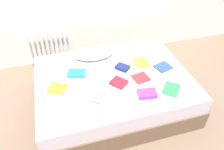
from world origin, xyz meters
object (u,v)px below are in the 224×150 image
Objects in this scene: pillow at (94,53)px; textbook_yellow at (141,62)px; textbook_purple at (147,94)px; textbook_blue at (163,67)px; radiator at (50,46)px; textbook_pink at (98,96)px; textbook_orange at (58,88)px; textbook_navy at (122,67)px; textbook_maroon at (119,82)px; textbook_red at (141,78)px; bed at (113,90)px; textbook_green at (171,89)px; textbook_teal at (77,73)px.

textbook_yellow is at bearing -31.37° from pillow.
textbook_purple is 0.60m from textbook_blue.
radiator is 3.47× the size of textbook_pink.
textbook_yellow reaches higher than textbook_orange.
textbook_orange is at bearing -121.22° from textbook_navy.
textbook_orange is 0.75m from textbook_maroon.
textbook_red is at bearing -34.41° from textbook_pink.
textbook_pink is at bearing -99.05° from pillow.
radiator is 0.94m from pillow.
textbook_red is (0.16, -0.26, -0.01)m from textbook_navy.
textbook_maroon reaches higher than textbook_blue.
bed is 9.33× the size of textbook_purple.
textbook_red reaches higher than textbook_pink.
pillow is (0.61, -0.69, 0.19)m from radiator.
textbook_orange reaches higher than textbook_pink.
textbook_purple is 1.11× the size of textbook_maroon.
textbook_red is (0.33, -0.14, 0.27)m from bed.
textbook_orange is (-0.57, -0.56, -0.05)m from pillow.
bed is 1.42m from radiator.
pillow is at bearing 78.74° from textbook_green.
textbook_red is at bearing -51.22° from radiator.
radiator reaches higher than textbook_navy.
textbook_yellow is (1.16, 0.20, 0.01)m from textbook_orange.
pillow is 0.99m from textbook_blue.
bed is at bearing 150.22° from textbook_maroon.
textbook_orange is at bearing 164.44° from textbook_red.
textbook_red is at bearing -177.13° from textbook_blue.
radiator is 3.61× the size of textbook_yellow.
textbook_yellow is at bearing 83.37° from textbook_purple.
textbook_purple reaches higher than textbook_teal.
textbook_maroon is at bearing 175.54° from textbook_blue.
textbook_orange is at bearing -176.25° from bed.
pillow is 0.69m from textbook_yellow.
textbook_yellow is 0.89m from textbook_teal.
textbook_navy is 0.71m from textbook_green.
radiator is at bearing 169.55° from textbook_maroon.
pillow is 2.75× the size of textbook_blue.
radiator is 1.90m from textbook_blue.
bed is 2.81× the size of radiator.
pillow is 0.84m from textbook_pink.
textbook_navy is 0.31m from textbook_red.
pillow reaches higher than textbook_maroon.
textbook_purple is 0.32m from textbook_green.
bed is 0.45m from textbook_red.
textbook_yellow is at bearing 55.61° from textbook_green.
textbook_green is at bearing -3.64° from textbook_navy.
textbook_red is at bearing 51.66° from textbook_maroon.
textbook_yellow reaches higher than textbook_red.
textbook_teal is (0.27, 0.21, 0.01)m from textbook_orange.
textbook_orange is 1.08× the size of textbook_maroon.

